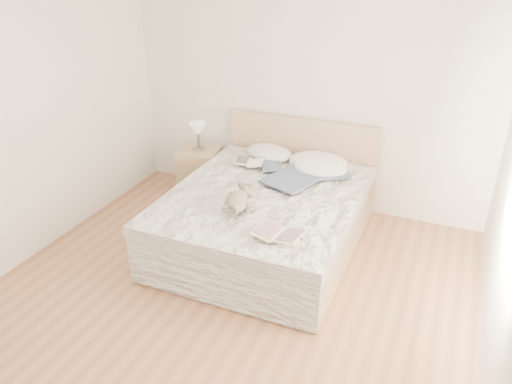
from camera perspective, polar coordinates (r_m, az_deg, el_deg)
floor at (r=4.17m, az=-4.99°, el=-13.84°), size 4.00×4.50×0.00m
wall_back at (r=5.43m, az=5.72°, el=12.07°), size 4.00×0.02×2.70m
bed at (r=4.89m, az=1.35°, el=-2.74°), size 1.72×2.14×1.00m
nightstand at (r=5.92m, az=-6.42°, el=2.27°), size 0.50×0.46×0.56m
table_lamp at (r=5.74m, az=-6.64°, el=6.98°), size 0.20×0.20×0.32m
pillow_left at (r=5.48m, az=1.48°, el=4.50°), size 0.59×0.46×0.16m
pillow_middle at (r=5.28m, az=7.12°, el=3.43°), size 0.66×0.50×0.19m
pillow_right at (r=5.13m, az=7.39°, el=2.67°), size 0.57×0.43×0.16m
blouse at (r=4.93m, az=4.48°, el=1.67°), size 0.86×0.89×0.03m
photo_book at (r=5.26m, az=-0.80°, el=3.41°), size 0.37×0.30×0.02m
childrens_book at (r=3.97m, az=2.63°, el=-4.81°), size 0.43×0.33×0.03m
teddy_bear at (r=4.33m, az=-2.24°, el=-1.66°), size 0.24×0.34×0.18m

